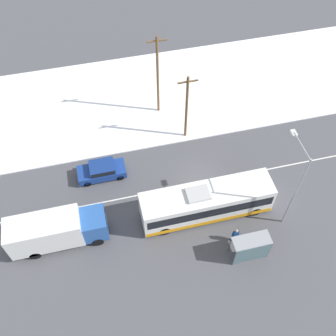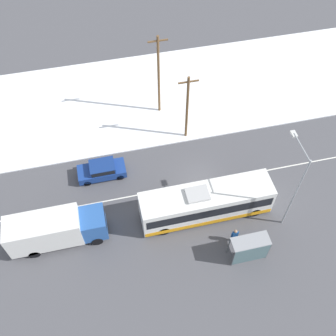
# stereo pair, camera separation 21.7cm
# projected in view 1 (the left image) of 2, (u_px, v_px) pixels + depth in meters

# --- Properties ---
(ground_plane) EXTENTS (120.00, 120.00, 0.00)m
(ground_plane) POSITION_uv_depth(u_px,v_px,m) (199.00, 183.00, 34.89)
(ground_plane) COLOR #4C4C51
(snow_lot) EXTENTS (80.00, 13.88, 0.12)m
(snow_lot) POSITION_uv_depth(u_px,v_px,m) (168.00, 93.00, 41.83)
(snow_lot) COLOR white
(snow_lot) RESTS_ON ground_plane
(lane_marking_center) EXTENTS (60.00, 0.12, 0.00)m
(lane_marking_center) POSITION_uv_depth(u_px,v_px,m) (199.00, 183.00, 34.89)
(lane_marking_center) COLOR silver
(lane_marking_center) RESTS_ON ground_plane
(city_bus) EXTENTS (10.73, 2.57, 3.23)m
(city_bus) POSITION_uv_depth(u_px,v_px,m) (206.00, 202.00, 31.82)
(city_bus) COLOR white
(city_bus) RESTS_ON ground_plane
(box_truck) EXTENTS (7.50, 2.30, 3.18)m
(box_truck) POSITION_uv_depth(u_px,v_px,m) (55.00, 230.00, 30.09)
(box_truck) COLOR silver
(box_truck) RESTS_ON ground_plane
(sedan_car) EXTENTS (4.21, 1.80, 1.49)m
(sedan_car) POSITION_uv_depth(u_px,v_px,m) (102.00, 170.00, 34.73)
(sedan_car) COLOR navy
(sedan_car) RESTS_ON ground_plane
(pedestrian_at_stop) EXTENTS (0.61, 0.27, 1.70)m
(pedestrian_at_stop) POSITION_uv_depth(u_px,v_px,m) (236.00, 234.00, 30.70)
(pedestrian_at_stop) COLOR #23232D
(pedestrian_at_stop) RESTS_ON ground_plane
(bus_shelter) EXTENTS (2.87, 1.20, 2.40)m
(bus_shelter) POSITION_uv_depth(u_px,v_px,m) (252.00, 248.00, 29.30)
(bus_shelter) COLOR gray
(bus_shelter) RESTS_ON ground_plane
(streetlamp) EXTENTS (0.36, 2.97, 8.31)m
(streetlamp) POSITION_uv_depth(u_px,v_px,m) (296.00, 180.00, 28.72)
(streetlamp) COLOR #9EA3A8
(streetlamp) RESTS_ON ground_plane
(utility_pole_roadside) EXTENTS (1.80, 0.24, 7.29)m
(utility_pole_roadside) POSITION_uv_depth(u_px,v_px,m) (187.00, 107.00, 35.20)
(utility_pole_roadside) COLOR brown
(utility_pole_roadside) RESTS_ON ground_plane
(utility_pole_snowlot) EXTENTS (1.80, 0.24, 8.85)m
(utility_pole_snowlot) POSITION_uv_depth(u_px,v_px,m) (158.00, 75.00, 36.64)
(utility_pole_snowlot) COLOR brown
(utility_pole_snowlot) RESTS_ON ground_plane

